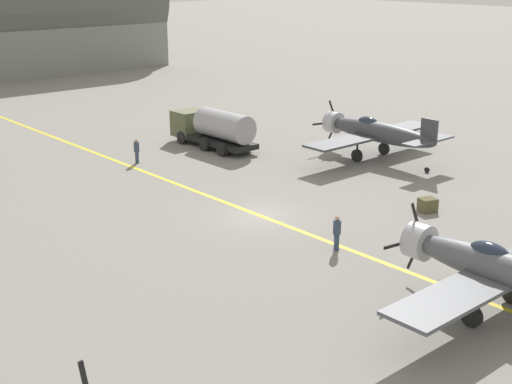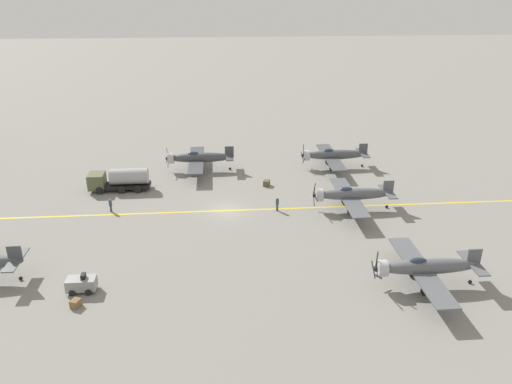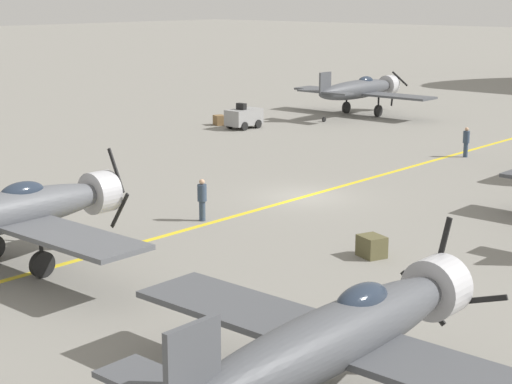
{
  "view_description": "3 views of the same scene",
  "coord_description": "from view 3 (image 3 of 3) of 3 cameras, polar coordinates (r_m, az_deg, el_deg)",
  "views": [
    {
      "loc": [
        -24.86,
        -27.95,
        13.37
      ],
      "look_at": [
        -4.72,
        -5.03,
        3.6
      ],
      "focal_mm": 50.0,
      "sensor_mm": 36.0,
      "label": 1
    },
    {
      "loc": [
        -55.36,
        0.87,
        26.09
      ],
      "look_at": [
        -0.41,
        -3.61,
        2.53
      ],
      "focal_mm": 35.0,
      "sensor_mm": 36.0,
      "label": 2
    },
    {
      "loc": [
        24.0,
        -30.55,
        9.25
      ],
      "look_at": [
        2.85,
        -6.62,
        1.82
      ],
      "focal_mm": 60.0,
      "sensor_mm": 36.0,
      "label": 3
    }
  ],
  "objects": [
    {
      "name": "ground_plane",
      "position": [
        39.94,
        3.24,
        -0.32
      ],
      "size": [
        400.0,
        400.0,
        0.0
      ],
      "primitive_type": "plane",
      "color": "gray"
    },
    {
      "name": "taxiway_stripe",
      "position": [
        39.94,
        3.24,
        -0.31
      ],
      "size": [
        0.3,
        160.0,
        0.01
      ],
      "primitive_type": "cube",
      "color": "yellow",
      "rests_on": "ground"
    },
    {
      "name": "airplane_near_right",
      "position": [
        18.89,
        5.75,
        -9.51
      ],
      "size": [
        12.0,
        9.98,
        3.78
      ],
      "rotation": [
        0.0,
        0.0,
        0.02
      ],
      "color": "#4A4C51",
      "rests_on": "ground"
    },
    {
      "name": "airplane_near_center",
      "position": [
        30.06,
        -16.41,
        -1.39
      ],
      "size": [
        12.0,
        9.98,
        3.66
      ],
      "rotation": [
        0.0,
        0.0,
        0.12
      ],
      "color": "#55585D",
      "rests_on": "ground"
    },
    {
      "name": "airplane_far_left",
      "position": [
        66.97,
        6.95,
        6.8
      ],
      "size": [
        12.0,
        9.98,
        3.65
      ],
      "rotation": [
        0.0,
        0.0,
        0.01
      ],
      "color": "#474A4F",
      "rests_on": "ground"
    },
    {
      "name": "tow_tractor",
      "position": [
        60.15,
        -0.82,
        5.01
      ],
      "size": [
        1.57,
        2.6,
        1.79
      ],
      "color": "gray",
      "rests_on": "ground"
    },
    {
      "name": "ground_crew_walking",
      "position": [
        50.9,
        13.83,
        3.33
      ],
      "size": [
        0.38,
        0.38,
        1.74
      ],
      "color": "#334256",
      "rests_on": "ground"
    },
    {
      "name": "ground_crew_inspecting",
      "position": [
        35.53,
        -3.61,
        -0.41
      ],
      "size": [
        0.39,
        0.39,
        1.78
      ],
      "color": "#334256",
      "rests_on": "ground"
    },
    {
      "name": "supply_crate_by_tanker",
      "position": [
        31.05,
        7.72,
        -3.61
      ],
      "size": [
        1.14,
        1.05,
        0.78
      ],
      "primitive_type": "cube",
      "rotation": [
        0.0,
        0.0,
        -0.35
      ],
      "color": "brown",
      "rests_on": "ground"
    },
    {
      "name": "supply_crate_mid_lane",
      "position": [
        61.81,
        -2.45,
        4.81
      ],
      "size": [
        1.05,
        0.98,
        0.71
      ],
      "primitive_type": "cube",
      "rotation": [
        0.0,
        0.0,
        -0.39
      ],
      "color": "brown",
      "rests_on": "ground"
    }
  ]
}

